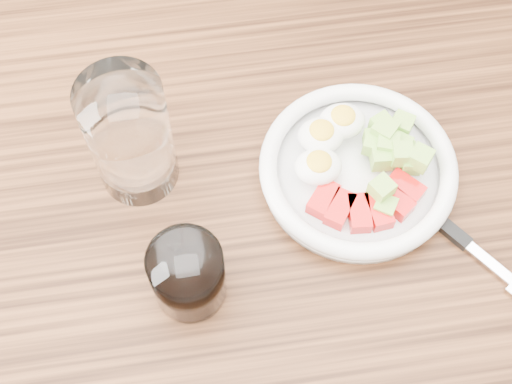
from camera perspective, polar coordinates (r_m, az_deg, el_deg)
ground at (r=1.48m, az=0.45°, el=-14.29°), size 4.00×4.00×0.00m
dining_table at (r=0.84m, az=0.78°, el=-4.51°), size 1.50×0.90×0.77m
bowl at (r=0.76m, az=8.14°, el=2.03°), size 0.21×0.21×0.05m
fork at (r=0.76m, az=15.35°, el=-3.05°), size 0.14×0.18×0.01m
water_glass at (r=0.71m, az=-10.06°, el=4.41°), size 0.08×0.08×0.15m
coffee_glass at (r=0.68m, az=-5.48°, el=-6.65°), size 0.07×0.07×0.08m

